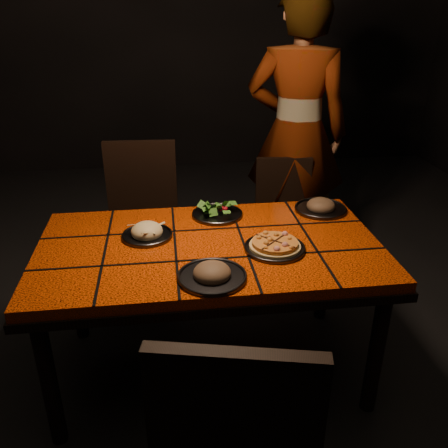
{
  "coord_description": "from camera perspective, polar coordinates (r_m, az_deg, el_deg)",
  "views": [
    {
      "loc": [
        -0.19,
        -1.97,
        1.78
      ],
      "look_at": [
        0.08,
        0.06,
        0.82
      ],
      "focal_mm": 38.0,
      "sensor_mm": 36.0,
      "label": 1
    }
  ],
  "objects": [
    {
      "name": "room_shell",
      "position": [
        1.99,
        -2.07,
        17.11
      ],
      "size": [
        6.04,
        7.04,
        3.08
      ],
      "color": "black",
      "rests_on": "ground"
    },
    {
      "name": "dining_table",
      "position": [
        2.27,
        -1.75,
        -4.12
      ],
      "size": [
        1.62,
        0.92,
        0.75
      ],
      "color": "#E04007",
      "rests_on": "ground"
    },
    {
      "name": "chair_near",
      "position": [
        1.56,
        1.52,
        -24.66
      ],
      "size": [
        0.55,
        0.55,
        1.02
      ],
      "rotation": [
        0.0,
        0.0,
        2.92
      ],
      "color": "black",
      "rests_on": "ground"
    },
    {
      "name": "chair_far_left",
      "position": [
        3.06,
        -9.84,
        1.55
      ],
      "size": [
        0.47,
        0.47,
        1.0
      ],
      "rotation": [
        0.0,
        0.0,
        -0.05
      ],
      "color": "black",
      "rests_on": "ground"
    },
    {
      "name": "chair_far_right",
      "position": [
        3.25,
        7.19,
        1.42
      ],
      "size": [
        0.42,
        0.42,
        0.83
      ],
      "rotation": [
        0.0,
        0.0,
        -0.11
      ],
      "color": "black",
      "rests_on": "ground"
    },
    {
      "name": "diner",
      "position": [
        3.36,
        8.71,
        10.72
      ],
      "size": [
        0.8,
        0.65,
        1.91
      ],
      "primitive_type": "imported",
      "rotation": [
        0.0,
        0.0,
        2.82
      ],
      "color": "brown",
      "rests_on": "ground"
    },
    {
      "name": "plate_pizza",
      "position": [
        2.18,
        6.12,
        -2.68
      ],
      "size": [
        0.33,
        0.33,
        0.04
      ],
      "color": "#39393E",
      "rests_on": "dining_table"
    },
    {
      "name": "plate_pasta",
      "position": [
        2.31,
        -9.25,
        -1.06
      ],
      "size": [
        0.25,
        0.25,
        0.08
      ],
      "color": "#39393E",
      "rests_on": "dining_table"
    },
    {
      "name": "plate_salad",
      "position": [
        2.5,
        -0.81,
        1.53
      ],
      "size": [
        0.27,
        0.27,
        0.07
      ],
      "color": "#39393E",
      "rests_on": "dining_table"
    },
    {
      "name": "plate_mushroom_a",
      "position": [
        1.95,
        -1.44,
        -5.94
      ],
      "size": [
        0.29,
        0.29,
        0.09
      ],
      "color": "#39393E",
      "rests_on": "dining_table"
    },
    {
      "name": "plate_mushroom_b",
      "position": [
        2.62,
        11.57,
        2.12
      ],
      "size": [
        0.28,
        0.28,
        0.09
      ],
      "color": "#39393E",
      "rests_on": "dining_table"
    }
  ]
}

